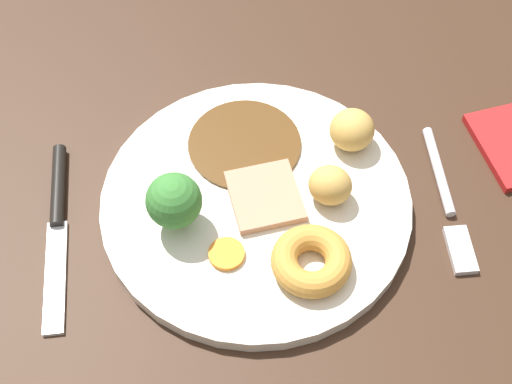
# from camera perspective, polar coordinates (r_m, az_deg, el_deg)

# --- Properties ---
(dining_table) EXTENTS (1.20, 0.84, 0.04)m
(dining_table) POSITION_cam_1_polar(r_m,az_deg,el_deg) (0.66, -2.47, -4.55)
(dining_table) COLOR #382316
(dining_table) RESTS_ON ground
(dinner_plate) EXTENTS (0.27, 0.27, 0.01)m
(dinner_plate) POSITION_cam_1_polar(r_m,az_deg,el_deg) (0.65, 0.00, -0.85)
(dinner_plate) COLOR silver
(dinner_plate) RESTS_ON dining_table
(gravy_pool) EXTENTS (0.10, 0.10, 0.00)m
(gravy_pool) POSITION_cam_1_polar(r_m,az_deg,el_deg) (0.68, -0.89, 3.71)
(gravy_pool) COLOR #563819
(gravy_pool) RESTS_ON dinner_plate
(meat_slice_main) EXTENTS (0.06, 0.07, 0.01)m
(meat_slice_main) POSITION_cam_1_polar(r_m,az_deg,el_deg) (0.64, 0.69, -0.33)
(meat_slice_main) COLOR tan
(meat_slice_main) RESTS_ON dinner_plate
(yorkshire_pudding) EXTENTS (0.07, 0.07, 0.02)m
(yorkshire_pudding) POSITION_cam_1_polar(r_m,az_deg,el_deg) (0.60, 4.28, -5.29)
(yorkshire_pudding) COLOR #C68938
(yorkshire_pudding) RESTS_ON dinner_plate
(roast_potato_left) EXTENTS (0.05, 0.05, 0.04)m
(roast_potato_left) POSITION_cam_1_polar(r_m,az_deg,el_deg) (0.64, 5.72, 0.52)
(roast_potato_left) COLOR tan
(roast_potato_left) RESTS_ON dinner_plate
(roast_potato_right) EXTENTS (0.04, 0.04, 0.04)m
(roast_potato_right) POSITION_cam_1_polar(r_m,az_deg,el_deg) (0.67, 7.38, 4.75)
(roast_potato_right) COLOR tan
(roast_potato_right) RESTS_ON dinner_plate
(carrot_coin_front) EXTENTS (0.03, 0.03, 0.00)m
(carrot_coin_front) POSITION_cam_1_polar(r_m,az_deg,el_deg) (0.61, -2.66, -4.83)
(carrot_coin_front) COLOR orange
(carrot_coin_front) RESTS_ON dinner_plate
(broccoli_floret) EXTENTS (0.05, 0.05, 0.06)m
(broccoli_floret) POSITION_cam_1_polar(r_m,az_deg,el_deg) (0.61, -6.32, -0.70)
(broccoli_floret) COLOR #8CB766
(broccoli_floret) RESTS_ON dinner_plate
(fork) EXTENTS (0.03, 0.15, 0.01)m
(fork) POSITION_cam_1_polar(r_m,az_deg,el_deg) (0.68, 14.47, -0.76)
(fork) COLOR silver
(fork) RESTS_ON dining_table
(knife) EXTENTS (0.02, 0.19, 0.01)m
(knife) POSITION_cam_1_polar(r_m,az_deg,el_deg) (0.67, -15.02, -1.89)
(knife) COLOR black
(knife) RESTS_ON dining_table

